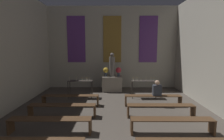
{
  "coord_description": "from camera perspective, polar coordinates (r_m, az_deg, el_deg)",
  "views": [
    {
      "loc": [
        0.07,
        -1.68,
        2.51
      ],
      "look_at": [
        0.0,
        7.44,
        1.34
      ],
      "focal_mm": 28.0,
      "sensor_mm": 36.0,
      "label": 1
    }
  ],
  "objects": [
    {
      "name": "altar",
      "position": [
        10.14,
        0.03,
        -4.5
      ],
      "size": [
        1.12,
        0.69,
        0.86
      ],
      "color": "gray",
      "rests_on": "ground_plane"
    },
    {
      "name": "pew_back_right",
      "position": [
        7.86,
        13.19,
        -8.87
      ],
      "size": [
        2.41,
        0.36,
        0.46
      ],
      "color": "#4C331E",
      "rests_on": "ground_plane"
    },
    {
      "name": "pew_second_left",
      "position": [
        5.64,
        -19.54,
        -15.7
      ],
      "size": [
        2.41,
        0.36,
        0.46
      ],
      "color": "#4C331E",
      "rests_on": "ground_plane"
    },
    {
      "name": "statue",
      "position": [
        9.98,
        0.03,
        1.44
      ],
      "size": [
        0.33,
        0.33,
        1.35
      ],
      "color": "slate",
      "rests_on": "altar"
    },
    {
      "name": "flower_vase_right",
      "position": [
        10.02,
        2.12,
        -0.22
      ],
      "size": [
        0.32,
        0.32,
        0.52
      ],
      "color": "#4C5666",
      "rests_on": "altar"
    },
    {
      "name": "candle_rack_right",
      "position": [
        8.9,
        10.26,
        -4.26
      ],
      "size": [
        1.21,
        0.45,
        1.07
      ],
      "color": "#332D28",
      "rests_on": "ground_plane"
    },
    {
      "name": "wall_left",
      "position": [
        7.49,
        -32.8,
        6.15
      ],
      "size": [
        0.12,
        9.43,
        5.02
      ],
      "color": "#B2AD9E",
      "rests_on": "ground_plane"
    },
    {
      "name": "pew_back_left",
      "position": [
        7.89,
        -13.33,
        -8.81
      ],
      "size": [
        2.41,
        0.36,
        0.46
      ],
      "color": "#4C331E",
      "rests_on": "ground_plane"
    },
    {
      "name": "pew_third_left",
      "position": [
        6.74,
        -15.88,
        -11.7
      ],
      "size": [
        2.41,
        0.36,
        0.46
      ],
      "color": "#4C331E",
      "rests_on": "ground_plane"
    },
    {
      "name": "wall_back",
      "position": [
        10.93,
        0.07,
        7.46
      ],
      "size": [
        8.14,
        0.16,
        5.02
      ],
      "color": "#B2AD9E",
      "rests_on": "ground_plane"
    },
    {
      "name": "pew_third_right",
      "position": [
        6.71,
        15.57,
        -11.79
      ],
      "size": [
        2.41,
        0.36,
        0.46
      ],
      "color": "#4C331E",
      "rests_on": "ground_plane"
    },
    {
      "name": "person_seated",
      "position": [
        7.79,
        14.48,
        -5.96
      ],
      "size": [
        0.36,
        0.24,
        0.67
      ],
      "color": "#383D47",
      "rests_on": "pew_back_right"
    },
    {
      "name": "pew_second_right",
      "position": [
        5.6,
        19.0,
        -15.86
      ],
      "size": [
        2.41,
        0.36,
        0.46
      ],
      "color": "#4C331E",
      "rests_on": "ground_plane"
    },
    {
      "name": "candle_rack_left",
      "position": [
        8.92,
        -10.29,
        -4.22
      ],
      "size": [
        1.21,
        0.45,
        1.06
      ],
      "color": "#332D28",
      "rests_on": "ground_plane"
    },
    {
      "name": "flower_vase_left",
      "position": [
        10.02,
        -2.05,
        -0.22
      ],
      "size": [
        0.32,
        0.32,
        0.52
      ],
      "color": "#4C5666",
      "rests_on": "altar"
    },
    {
      "name": "wall_right",
      "position": [
        7.42,
        32.78,
        6.15
      ],
      "size": [
        0.12,
        9.43,
        5.02
      ],
      "color": "#B2AD9E",
      "rests_on": "ground_plane"
    }
  ]
}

